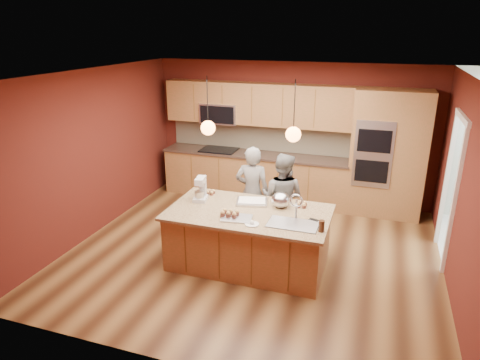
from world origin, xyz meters
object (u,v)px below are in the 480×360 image
(person_left, at_px, (252,192))
(stand_mixer, at_px, (201,190))
(island, at_px, (249,237))
(mixing_bowl, at_px, (281,200))
(person_right, at_px, (282,198))

(person_left, relative_size, stand_mixer, 4.30)
(island, xyz_separation_m, stand_mixer, (-0.82, 0.17, 0.56))
(person_left, bearing_deg, stand_mixer, 45.57)
(island, relative_size, mixing_bowl, 8.33)
(person_left, bearing_deg, mixing_bowl, 130.23)
(person_right, height_order, mixing_bowl, person_right)
(island, bearing_deg, mixing_bowl, 37.99)
(person_left, bearing_deg, person_right, 174.72)
(island, distance_m, person_right, 0.98)
(mixing_bowl, bearing_deg, person_right, 101.04)
(stand_mixer, bearing_deg, person_left, 41.09)
(person_left, distance_m, person_right, 0.50)
(person_left, distance_m, mixing_bowl, 0.88)
(stand_mixer, bearing_deg, island, -21.55)
(island, distance_m, mixing_bowl, 0.71)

